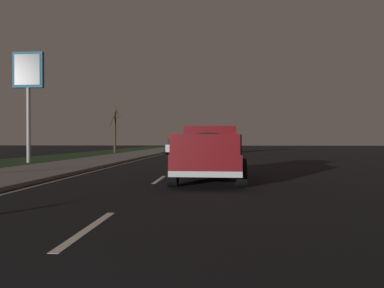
{
  "coord_description": "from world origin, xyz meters",
  "views": [
    {
      "loc": [
        -0.62,
        -1.94,
        1.35
      ],
      "look_at": [
        13.09,
        -1.04,
        1.22
      ],
      "focal_mm": 33.18,
      "sensor_mm": 36.0,
      "label": 1
    }
  ],
  "objects_px": {
    "gas_price_sign": "(28,80)",
    "sedan_white": "(177,146)",
    "pickup_truck": "(210,151)",
    "sedan_blue": "(211,146)",
    "bare_tree_far": "(115,129)"
  },
  "relations": [
    {
      "from": "sedan_blue",
      "to": "bare_tree_far",
      "type": "relative_size",
      "value": 0.84
    },
    {
      "from": "sedan_white",
      "to": "gas_price_sign",
      "type": "bearing_deg",
      "value": 151.65
    },
    {
      "from": "sedan_white",
      "to": "pickup_truck",
      "type": "bearing_deg",
      "value": -171.13
    },
    {
      "from": "pickup_truck",
      "to": "bare_tree_far",
      "type": "bearing_deg",
      "value": 22.26
    },
    {
      "from": "gas_price_sign",
      "to": "sedan_white",
      "type": "bearing_deg",
      "value": -28.35
    },
    {
      "from": "sedan_white",
      "to": "bare_tree_far",
      "type": "relative_size",
      "value": 0.83
    },
    {
      "from": "pickup_truck",
      "to": "bare_tree_far",
      "type": "distance_m",
      "value": 29.46
    },
    {
      "from": "pickup_truck",
      "to": "gas_price_sign",
      "type": "distance_m",
      "value": 14.96
    },
    {
      "from": "pickup_truck",
      "to": "sedan_blue",
      "type": "relative_size",
      "value": 1.24
    },
    {
      "from": "pickup_truck",
      "to": "gas_price_sign",
      "type": "relative_size",
      "value": 0.8
    },
    {
      "from": "sedan_blue",
      "to": "bare_tree_far",
      "type": "xyz_separation_m",
      "value": [
        0.94,
        10.93,
        1.88
      ]
    },
    {
      "from": "bare_tree_far",
      "to": "gas_price_sign",
      "type": "bearing_deg",
      "value": 179.5
    },
    {
      "from": "pickup_truck",
      "to": "sedan_white",
      "type": "xyz_separation_m",
      "value": [
        23.14,
        3.61,
        -0.2
      ]
    },
    {
      "from": "sedan_blue",
      "to": "gas_price_sign",
      "type": "bearing_deg",
      "value": 147.49
    },
    {
      "from": "pickup_truck",
      "to": "sedan_white",
      "type": "height_order",
      "value": "pickup_truck"
    }
  ]
}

